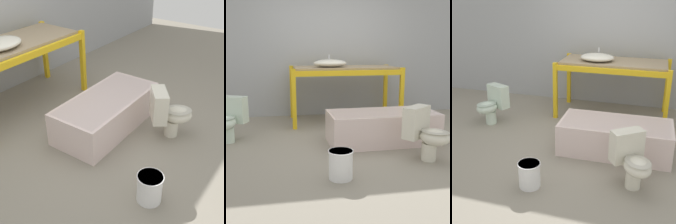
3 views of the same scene
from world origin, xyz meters
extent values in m
plane|color=gray|center=(0.00, 0.00, 0.00)|extent=(12.00, 12.00, 0.00)
cube|color=#9EA0A3|center=(0.00, 1.90, 1.60)|extent=(10.80, 0.08, 3.20)
cube|color=yellow|center=(-0.74, 0.79, 0.51)|extent=(0.07, 0.07, 1.01)
cube|color=yellow|center=(1.15, 0.79, 0.51)|extent=(0.07, 0.07, 1.01)
cube|color=yellow|center=(-0.74, 1.67, 0.51)|extent=(0.07, 0.07, 1.01)
cube|color=yellow|center=(1.15, 1.67, 0.51)|extent=(0.07, 0.07, 1.01)
cube|color=yellow|center=(0.20, 0.79, 0.93)|extent=(1.89, 0.06, 0.09)
cube|color=yellow|center=(0.20, 1.67, 0.93)|extent=(1.89, 0.06, 0.09)
cube|color=#998466|center=(0.20, 1.23, 1.00)|extent=(1.82, 0.81, 0.04)
ellipsoid|color=silver|center=(-0.08, 1.12, 1.08)|extent=(0.59, 0.45, 0.14)
cylinder|color=silver|center=(-0.08, 1.25, 1.19)|extent=(0.02, 0.02, 0.08)
cube|color=silver|center=(0.47, -0.19, 0.23)|extent=(1.56, 0.75, 0.45)
cube|color=beige|center=(0.47, -0.19, 0.36)|extent=(1.48, 0.67, 0.19)
cylinder|color=silver|center=(-1.73, 0.21, 0.11)|extent=(0.18, 0.18, 0.22)
cube|color=silver|center=(-1.66, 0.39, 0.45)|extent=(0.43, 0.32, 0.39)
cylinder|color=silver|center=(0.81, -0.99, 0.11)|extent=(0.18, 0.18, 0.22)
ellipsoid|color=silver|center=(0.85, -1.04, 0.31)|extent=(0.46, 0.47, 0.20)
ellipsoid|color=#B3AF9F|center=(0.85, -1.04, 0.38)|extent=(0.43, 0.45, 0.03)
cube|color=silver|center=(0.69, -0.84, 0.45)|extent=(0.42, 0.37, 0.39)
cylinder|color=white|center=(-0.36, -1.33, 0.16)|extent=(0.25, 0.25, 0.31)
cylinder|color=white|center=(-0.36, -1.33, 0.30)|extent=(0.27, 0.27, 0.02)
camera|label=1|loc=(-2.43, -2.34, 2.41)|focal=50.00mm
camera|label=2|loc=(-0.96, -4.37, 1.39)|focal=50.00mm
camera|label=3|loc=(0.93, -4.21, 2.18)|focal=50.00mm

